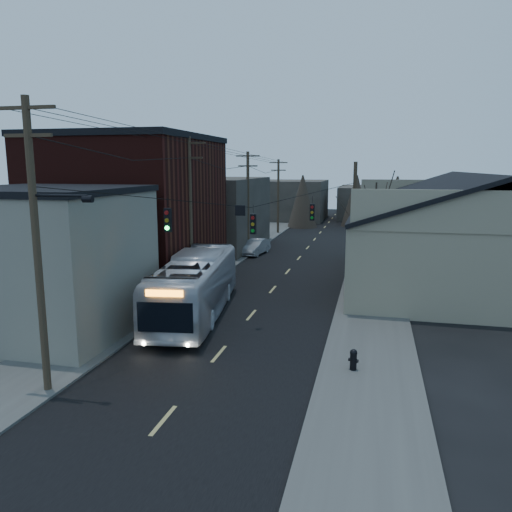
{
  "coord_description": "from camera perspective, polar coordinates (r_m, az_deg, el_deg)",
  "views": [
    {
      "loc": [
        6.4,
        -11.94,
        8.18
      ],
      "look_at": [
        -0.21,
        15.99,
        3.0
      ],
      "focal_mm": 35.0,
      "sensor_mm": 36.0,
      "label": 1
    }
  ],
  "objects": [
    {
      "name": "building_left_far",
      "position": [
        50.73,
        -5.04,
        4.9
      ],
      "size": [
        9.0,
        14.0,
        7.0
      ],
      "primitive_type": "cube",
      "color": "#322D28",
      "rests_on": "ground"
    },
    {
      "name": "building_far_right",
      "position": [
        82.14,
        13.77,
        5.98
      ],
      "size": [
        12.0,
        14.0,
        5.0
      ],
      "primitive_type": "cube",
      "color": "#322D28",
      "rests_on": "ground"
    },
    {
      "name": "sidewalk_right",
      "position": [
        42.72,
        13.2,
        -1.0
      ],
      "size": [
        4.0,
        110.0,
        0.12
      ],
      "primitive_type": "cube",
      "color": "#474744",
      "rests_on": "ground"
    },
    {
      "name": "ground",
      "position": [
        15.83,
        -13.65,
        -21.2
      ],
      "size": [
        160.0,
        160.0,
        0.0
      ],
      "primitive_type": "plane",
      "color": "black",
      "rests_on": "ground"
    },
    {
      "name": "parked_car",
      "position": [
        46.73,
        -0.1,
        1.06
      ],
      "size": [
        2.14,
        4.61,
        1.46
      ],
      "primitive_type": "imported",
      "rotation": [
        0.0,
        0.0,
        -0.14
      ],
      "color": "#94959B",
      "rests_on": "ground"
    },
    {
      "name": "bus",
      "position": [
        27.64,
        -6.98,
        -3.42
      ],
      "size": [
        4.48,
        12.44,
        3.39
      ],
      "primitive_type": "imported",
      "rotation": [
        0.0,
        0.0,
        3.28
      ],
      "color": "silver",
      "rests_on": "ground"
    },
    {
      "name": "fire_hydrant",
      "position": [
        20.75,
        11.07,
        -11.45
      ],
      "size": [
        0.42,
        0.3,
        0.87
      ],
      "rotation": [
        0.0,
        0.0,
        -0.34
      ],
      "color": "black",
      "rests_on": "sidewalk_right"
    },
    {
      "name": "sidewalk_left",
      "position": [
        44.63,
        -3.72,
        -0.27
      ],
      "size": [
        4.0,
        110.0,
        0.12
      ],
      "primitive_type": "cube",
      "color": "#474744",
      "rests_on": "ground"
    },
    {
      "name": "warehouse",
      "position": [
        37.92,
        23.18,
        1.09
      ],
      "size": [
        16.16,
        20.6,
        7.73
      ],
      "color": "gray",
      "rests_on": "ground"
    },
    {
      "name": "road_surface",
      "position": [
        43.21,
        4.55,
        -0.7
      ],
      "size": [
        9.0,
        110.0,
        0.02
      ],
      "primitive_type": "cube",
      "color": "black",
      "rests_on": "ground"
    },
    {
      "name": "building_clapboard",
      "position": [
        26.41,
        -22.64,
        -0.77
      ],
      "size": [
        8.0,
        8.0,
        7.0
      ],
      "primitive_type": "cube",
      "color": "#6E695C",
      "rests_on": "ground"
    },
    {
      "name": "building_brick",
      "position": [
        36.05,
        -13.87,
        4.87
      ],
      "size": [
        10.0,
        12.0,
        10.0
      ],
      "primitive_type": "cube",
      "color": "black",
      "rests_on": "ground"
    },
    {
      "name": "building_far_left",
      "position": [
        78.11,
        4.17,
        6.4
      ],
      "size": [
        10.0,
        12.0,
        6.0
      ],
      "primitive_type": "cube",
      "color": "#322D28",
      "rests_on": "ground"
    },
    {
      "name": "utility_lines",
      "position": [
        37.46,
        -1.46,
        5.29
      ],
      "size": [
        11.24,
        45.28,
        10.5
      ],
      "color": "#382B1E",
      "rests_on": "ground"
    },
    {
      "name": "bare_tree",
      "position": [
        32.27,
        13.35,
        1.79
      ],
      "size": [
        0.4,
        0.4,
        7.2
      ],
      "primitive_type": "cone",
      "color": "black",
      "rests_on": "ground"
    }
  ]
}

